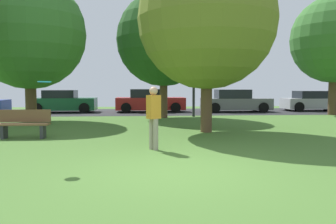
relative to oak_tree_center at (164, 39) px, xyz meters
name	(u,v)px	position (x,y,z in m)	size (l,w,h in m)	color
ground_plane	(179,172)	(-0.48, -11.70, -4.11)	(44.00, 44.00, 0.00)	#47702D
road_strip	(152,112)	(-0.48, 4.30, -4.10)	(44.00, 6.40, 0.01)	#28282B
oak_tree_center	(164,39)	(0.00, 0.00, 0.00)	(4.91, 4.91, 6.57)	brown
maple_tree_near	(335,40)	(9.99, 1.11, 0.24)	(5.01, 5.01, 6.87)	brown
birch_tree_lone	(29,33)	(-6.35, -1.56, 0.01)	(5.22, 5.22, 6.73)	brown
maple_tree_far	(207,20)	(1.15, -5.96, -0.12)	(4.91, 4.91, 6.45)	brown
person_thrower	(154,115)	(-0.87, -9.30, -3.21)	(0.39, 0.36, 1.63)	gray
frisbee_disc	(44,82)	(-3.17, -10.90, -2.37)	(0.33, 0.33, 0.03)	#2DB2E0
parked_car_green	(63,102)	(-6.18, 4.37, -3.45)	(4.08, 1.97, 1.43)	#195633
parked_car_red	(150,101)	(-0.61, 4.39, -3.43)	(4.46, 2.03, 1.48)	#B21E1E
parked_car_grey	(235,102)	(4.96, 3.97, -3.44)	(4.46, 1.95, 1.46)	slate
parked_car_silver	(313,102)	(10.54, 4.55, -3.48)	(4.05, 2.02, 1.36)	#B7B7BC
park_bench	(24,124)	(-4.91, -6.97, -3.64)	(1.60, 0.45, 0.90)	brown
street_lamp_post	(194,75)	(1.68, 0.50, -1.86)	(0.14, 0.14, 4.50)	#2D2D33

